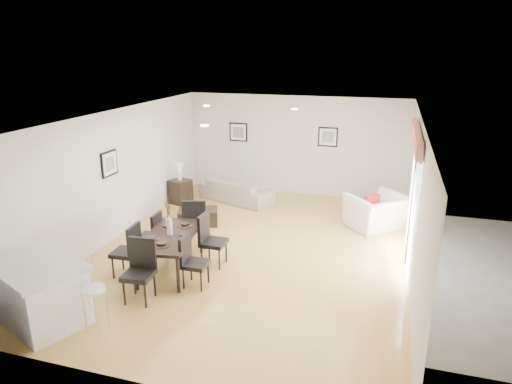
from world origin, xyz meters
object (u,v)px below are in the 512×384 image
(dining_chair_foot, at_px, (195,221))
(bar_stool, at_px, (94,294))
(dining_chair_wnear, at_px, (129,248))
(dining_chair_wfar, at_px, (153,232))
(dining_table, at_px, (170,238))
(armchair, at_px, (377,212))
(dining_chair_enear, at_px, (191,258))
(dining_chair_head, at_px, (140,266))
(kitchen_island, at_px, (41,293))
(coffee_table, at_px, (198,217))
(sofa, at_px, (236,190))
(side_table, at_px, (181,192))
(dining_chair_efar, at_px, (209,237))

(dining_chair_foot, bearing_deg, bar_stool, 68.69)
(dining_chair_wnear, xyz_separation_m, dining_chair_wfar, (-0.01, 0.84, -0.05))
(dining_chair_wfar, distance_m, dining_chair_foot, 0.88)
(dining_table, bearing_deg, armchair, 32.82)
(dining_table, relative_size, dining_chair_enear, 1.97)
(dining_chair_enear, relative_size, bar_stool, 1.29)
(dining_chair_head, bearing_deg, kitchen_island, -141.07)
(dining_chair_wnear, bearing_deg, dining_chair_wfar, 177.12)
(dining_chair_wnear, relative_size, dining_chair_wfar, 1.09)
(dining_chair_head, height_order, kitchen_island, dining_chair_head)
(dining_table, xyz_separation_m, coffee_table, (-0.45, 2.23, -0.45))
(dining_table, bearing_deg, coffee_table, 91.97)
(dining_chair_foot, bearing_deg, armchair, -166.52)
(sofa, relative_size, dining_table, 1.11)
(sofa, distance_m, coffee_table, 1.88)
(dining_chair_head, bearing_deg, armchair, 45.20)
(dining_chair_enear, height_order, dining_chair_head, dining_chair_head)
(dining_chair_wnear, height_order, kitchen_island, dining_chair_wnear)
(dining_table, xyz_separation_m, dining_chair_enear, (0.59, -0.42, -0.12))
(side_table, bearing_deg, dining_chair_wnear, -77.04)
(dining_chair_efar, height_order, side_table, dining_chair_efar)
(dining_chair_enear, bearing_deg, dining_chair_foot, 20.58)
(armchair, relative_size, kitchen_island, 0.73)
(dining_chair_head, relative_size, bar_stool, 1.44)
(sofa, relative_size, side_table, 3.20)
(armchair, relative_size, coffee_table, 1.34)
(dining_table, distance_m, dining_chair_efar, 0.73)
(dining_chair_wfar, height_order, side_table, dining_chair_wfar)
(armchair, height_order, side_table, armchair)
(side_table, bearing_deg, coffee_table, -50.54)
(armchair, bearing_deg, side_table, -46.01)
(bar_stool, bearing_deg, armchair, 55.09)
(dining_chair_efar, bearing_deg, dining_chair_foot, 43.31)
(dining_chair_head, bearing_deg, dining_chair_efar, 62.82)
(dining_chair_head, bearing_deg, bar_stool, -102.42)
(dining_chair_wfar, xyz_separation_m, dining_chair_efar, (1.18, -0.00, 0.05))
(dining_chair_efar, xyz_separation_m, bar_stool, (-0.73, -2.47, 0.05))
(dining_table, bearing_deg, side_table, 103.67)
(dining_table, relative_size, dining_chair_foot, 1.72)
(dining_chair_wnear, height_order, side_table, dining_chair_wnear)
(dining_chair_efar, bearing_deg, side_table, 34.98)
(kitchen_island, bearing_deg, dining_chair_foot, 93.59)
(dining_chair_enear, xyz_separation_m, kitchen_island, (-1.66, -1.63, -0.04))
(armchair, bearing_deg, bar_stool, 12.72)
(dining_chair_head, bearing_deg, side_table, 103.14)
(dining_chair_efar, bearing_deg, dining_chair_enear, -178.55)
(dining_chair_efar, bearing_deg, dining_chair_wfar, 90.92)
(dining_chair_head, relative_size, kitchen_island, 0.63)
(sofa, xyz_separation_m, dining_chair_efar, (0.74, -3.66, 0.26))
(dining_chair_enear, bearing_deg, side_table, 27.34)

